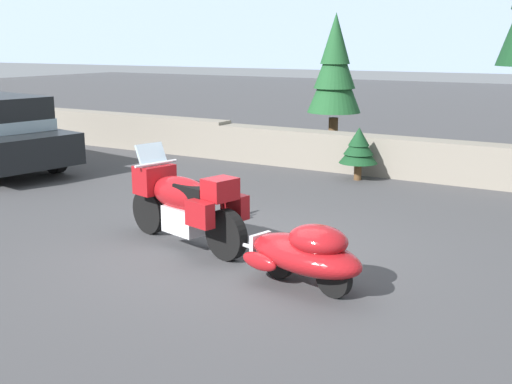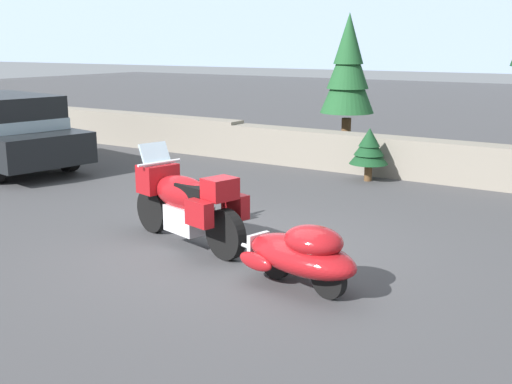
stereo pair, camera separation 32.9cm
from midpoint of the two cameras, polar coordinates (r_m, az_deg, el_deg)
name	(u,v)px [view 1 (the left image)]	position (r m, az deg, el deg)	size (l,w,h in m)	color
ground_plane	(234,251)	(8.48, -3.08, -5.36)	(80.00, 80.00, 0.00)	#424244
stone_guard_wall	(362,153)	(13.65, 8.86, 3.45)	(24.00, 0.60, 0.89)	gray
touring_motorcycle	(184,201)	(8.62, -7.56, -0.84)	(2.27, 1.08, 1.33)	black
car_shaped_trailer	(306,253)	(7.14, 3.21, -5.49)	(2.22, 1.06, 0.76)	black
pine_tree_secondary	(335,69)	(15.15, 6.50, 10.99)	(1.26, 1.26, 3.41)	brown
pine_sapling_near	(359,147)	(12.87, 8.52, 4.01)	(0.78, 0.78, 1.07)	brown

